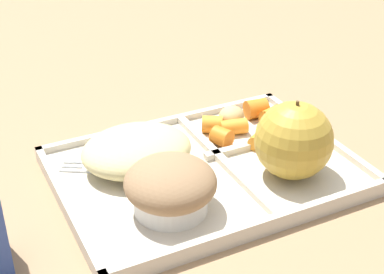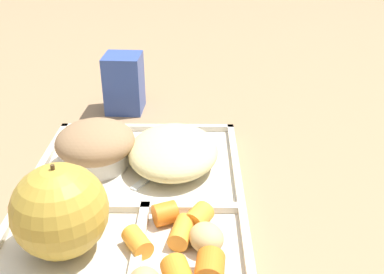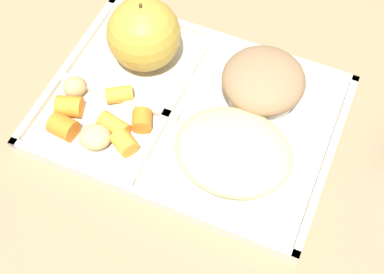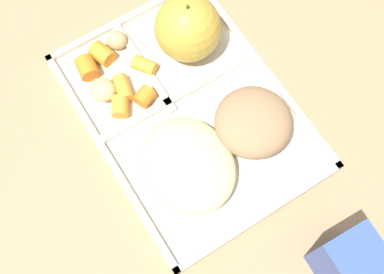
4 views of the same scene
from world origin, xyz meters
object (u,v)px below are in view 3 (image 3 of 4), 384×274
green_apple (144,35)px  plastic_fork (251,169)px  bran_muffin (263,83)px  lunch_tray (189,114)px

green_apple → plastic_fork: size_ratio=0.65×
plastic_fork → green_apple: bearing=151.0°
bran_muffin → plastic_fork: bearing=-76.8°
lunch_tray → plastic_fork: (0.09, -0.04, 0.01)m
green_apple → bran_muffin: green_apple is taller
lunch_tray → green_apple: size_ratio=3.64×
green_apple → bran_muffin: (0.15, -0.00, -0.02)m
lunch_tray → green_apple: (-0.08, 0.05, 0.05)m
lunch_tray → bran_muffin: 0.09m
bran_muffin → plastic_fork: 0.10m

